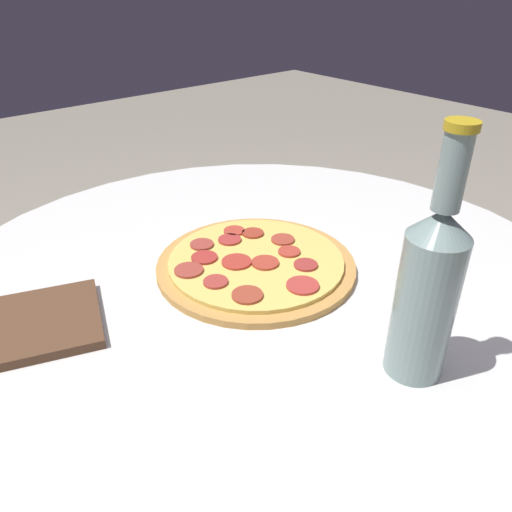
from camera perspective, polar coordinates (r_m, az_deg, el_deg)
name	(u,v)px	position (r m, az deg, el deg)	size (l,w,h in m)	color
table	(260,376)	(0.80, 0.48, -13.57)	(0.93, 0.93, 0.71)	silver
pizza	(256,263)	(0.71, -0.06, -0.84)	(0.28, 0.28, 0.02)	#C68E47
beer_bottle	(428,288)	(0.52, 19.06, -3.49)	(0.06, 0.06, 0.27)	gray
pizza_paddle	(21,327)	(0.66, -25.24, -7.33)	(0.17, 0.25, 0.02)	brown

